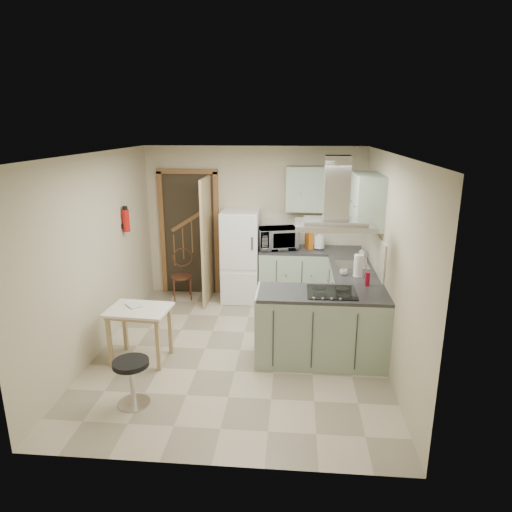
# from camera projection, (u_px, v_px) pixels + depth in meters

# --- Properties ---
(floor) EXTENTS (4.20, 4.20, 0.00)m
(floor) POSITION_uv_depth(u_px,v_px,m) (240.00, 350.00, 5.93)
(floor) COLOR #B2A48B
(floor) RESTS_ON ground
(ceiling) EXTENTS (4.20, 4.20, 0.00)m
(ceiling) POSITION_uv_depth(u_px,v_px,m) (238.00, 154.00, 5.24)
(ceiling) COLOR silver
(ceiling) RESTS_ON back_wall
(back_wall) EXTENTS (3.60, 0.00, 3.60)m
(back_wall) POSITION_uv_depth(u_px,v_px,m) (254.00, 223.00, 7.60)
(back_wall) COLOR #BCB191
(back_wall) RESTS_ON floor
(left_wall) EXTENTS (0.00, 4.20, 4.20)m
(left_wall) POSITION_uv_depth(u_px,v_px,m) (97.00, 255.00, 5.73)
(left_wall) COLOR #BCB191
(left_wall) RESTS_ON floor
(right_wall) EXTENTS (0.00, 4.20, 4.20)m
(right_wall) POSITION_uv_depth(u_px,v_px,m) (389.00, 262.00, 5.44)
(right_wall) COLOR #BCB191
(right_wall) RESTS_ON floor
(doorway) EXTENTS (1.10, 0.12, 2.10)m
(doorway) POSITION_uv_depth(u_px,v_px,m) (190.00, 234.00, 7.71)
(doorway) COLOR brown
(doorway) RESTS_ON floor
(fridge) EXTENTS (0.60, 0.60, 1.50)m
(fridge) POSITION_uv_depth(u_px,v_px,m) (241.00, 256.00, 7.46)
(fridge) COLOR white
(fridge) RESTS_ON floor
(counter_back) EXTENTS (1.08, 0.60, 0.90)m
(counter_back) POSITION_uv_depth(u_px,v_px,m) (293.00, 275.00, 7.48)
(counter_back) COLOR #9EB2A0
(counter_back) RESTS_ON floor
(counter_right) EXTENTS (0.60, 1.95, 0.90)m
(counter_right) POSITION_uv_depth(u_px,v_px,m) (349.00, 291.00, 6.76)
(counter_right) COLOR #9EB2A0
(counter_right) RESTS_ON floor
(splashback) EXTENTS (1.68, 0.02, 0.50)m
(splashback) POSITION_uv_depth(u_px,v_px,m) (312.00, 230.00, 7.53)
(splashback) COLOR beige
(splashback) RESTS_ON counter_back
(wall_cabinet_back) EXTENTS (0.85, 0.35, 0.70)m
(wall_cabinet_back) POSITION_uv_depth(u_px,v_px,m) (313.00, 189.00, 7.18)
(wall_cabinet_back) COLOR #9EB2A0
(wall_cabinet_back) RESTS_ON back_wall
(wall_cabinet_right) EXTENTS (0.35, 0.90, 0.70)m
(wall_cabinet_right) POSITION_uv_depth(u_px,v_px,m) (367.00, 200.00, 6.10)
(wall_cabinet_right) COLOR #9EB2A0
(wall_cabinet_right) RESTS_ON right_wall
(peninsula) EXTENTS (1.55, 0.65, 0.90)m
(peninsula) POSITION_uv_depth(u_px,v_px,m) (322.00, 327.00, 5.55)
(peninsula) COLOR #9EB2A0
(peninsula) RESTS_ON floor
(hob) EXTENTS (0.58, 0.50, 0.01)m
(hob) POSITION_uv_depth(u_px,v_px,m) (332.00, 292.00, 5.42)
(hob) COLOR black
(hob) RESTS_ON peninsula
(extractor_hood) EXTENTS (0.90, 0.55, 0.10)m
(extractor_hood) POSITION_uv_depth(u_px,v_px,m) (335.00, 225.00, 5.19)
(extractor_hood) COLOR silver
(extractor_hood) RESTS_ON ceiling
(sink) EXTENTS (0.45, 0.40, 0.01)m
(sink) POSITION_uv_depth(u_px,v_px,m) (352.00, 265.00, 6.47)
(sink) COLOR silver
(sink) RESTS_ON counter_right
(fire_extinguisher) EXTENTS (0.10, 0.10, 0.32)m
(fire_extinguisher) POSITION_uv_depth(u_px,v_px,m) (126.00, 221.00, 6.52)
(fire_extinguisher) COLOR #B2140F
(fire_extinguisher) RESTS_ON left_wall
(drop_leaf_table) EXTENTS (0.77, 0.60, 0.68)m
(drop_leaf_table) POSITION_uv_depth(u_px,v_px,m) (141.00, 334.00, 5.60)
(drop_leaf_table) COLOR #D2B781
(drop_leaf_table) RESTS_ON floor
(bentwood_chair) EXTENTS (0.43, 0.43, 0.77)m
(bentwood_chair) POSITION_uv_depth(u_px,v_px,m) (182.00, 277.00, 7.60)
(bentwood_chair) COLOR #4F211A
(bentwood_chair) RESTS_ON floor
(stool) EXTENTS (0.46, 0.46, 0.50)m
(stool) POSITION_uv_depth(u_px,v_px,m) (132.00, 382.00, 4.73)
(stool) COLOR black
(stool) RESTS_ON floor
(microwave) EXTENTS (0.71, 0.57, 0.34)m
(microwave) POSITION_uv_depth(u_px,v_px,m) (277.00, 238.00, 7.30)
(microwave) COLOR black
(microwave) RESTS_ON counter_back
(kettle) EXTENTS (0.20, 0.20, 0.24)m
(kettle) POSITION_uv_depth(u_px,v_px,m) (319.00, 242.00, 7.29)
(kettle) COLOR white
(kettle) RESTS_ON counter_back
(cereal_box) EXTENTS (0.13, 0.20, 0.28)m
(cereal_box) POSITION_uv_depth(u_px,v_px,m) (309.00, 240.00, 7.35)
(cereal_box) COLOR #C66217
(cereal_box) RESTS_ON counter_back
(soap_bottle) EXTENTS (0.10, 0.10, 0.18)m
(soap_bottle) POSITION_uv_depth(u_px,v_px,m) (362.00, 253.00, 6.75)
(soap_bottle) COLOR #B9BBC6
(soap_bottle) RESTS_ON counter_right
(paper_towel) EXTENTS (0.13, 0.13, 0.30)m
(paper_towel) POSITION_uv_depth(u_px,v_px,m) (358.00, 265.00, 5.97)
(paper_towel) COLOR silver
(paper_towel) RESTS_ON counter_right
(cup) EXTENTS (0.13, 0.13, 0.08)m
(cup) POSITION_uv_depth(u_px,v_px,m) (344.00, 272.00, 6.03)
(cup) COLOR silver
(cup) RESTS_ON counter_right
(red_bottle) EXTENTS (0.08, 0.08, 0.17)m
(red_bottle) POSITION_uv_depth(u_px,v_px,m) (367.00, 279.00, 5.63)
(red_bottle) COLOR maroon
(red_bottle) RESTS_ON peninsula
(book) EXTENTS (0.26, 0.26, 0.10)m
(book) POSITION_uv_depth(u_px,v_px,m) (128.00, 303.00, 5.54)
(book) COLOR #AA384A
(book) RESTS_ON drop_leaf_table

